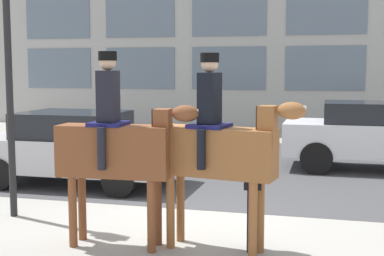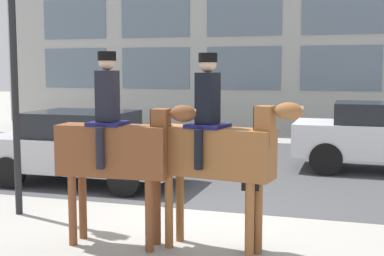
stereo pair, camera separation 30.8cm
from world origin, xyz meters
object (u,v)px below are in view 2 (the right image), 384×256
at_px(street_car_near_lane, 85,146).
at_px(street_car_far_lane, 384,135).
at_px(mounted_horse_lead, 116,146).
at_px(mounted_horse_companion, 216,148).
at_px(traffic_light, 12,37).
at_px(pedestrian_bystander, 249,180).

distance_m(street_car_near_lane, street_car_far_lane, 6.70).
xyz_separation_m(mounted_horse_lead, street_car_near_lane, (-2.29, 3.40, -0.57)).
xyz_separation_m(mounted_horse_companion, street_car_far_lane, (2.34, 6.34, -0.51)).
xyz_separation_m(mounted_horse_lead, mounted_horse_companion, (1.32, 0.15, 0.01)).
xyz_separation_m(mounted_horse_companion, traffic_light, (-3.50, 0.77, 1.49)).
distance_m(mounted_horse_lead, mounted_horse_companion, 1.33).
bearing_deg(mounted_horse_companion, mounted_horse_lead, -163.88).
bearing_deg(street_car_far_lane, pedestrian_bystander, -107.20).
bearing_deg(traffic_light, mounted_horse_lead, -22.99).
bearing_deg(street_car_near_lane, pedestrian_bystander, -37.97).
xyz_separation_m(mounted_horse_lead, pedestrian_bystander, (1.74, 0.26, -0.40)).
bearing_deg(mounted_horse_companion, street_car_near_lane, 147.46).
bearing_deg(mounted_horse_companion, traffic_light, 177.04).
distance_m(street_car_far_lane, traffic_light, 8.31).
bearing_deg(mounted_horse_companion, pedestrian_bystander, 24.34).
relative_size(mounted_horse_lead, mounted_horse_companion, 1.01).
height_order(mounted_horse_lead, street_car_near_lane, mounted_horse_lead).
xyz_separation_m(pedestrian_bystander, street_car_near_lane, (-4.02, 3.14, -0.17)).
xyz_separation_m(mounted_horse_lead, traffic_light, (-2.18, 0.93, 1.50)).
bearing_deg(pedestrian_bystander, mounted_horse_lead, -0.20).
relative_size(pedestrian_bystander, street_car_near_lane, 0.40).
bearing_deg(street_car_far_lane, street_car_near_lane, -152.57).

